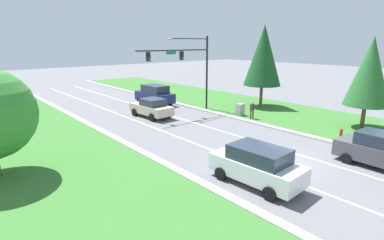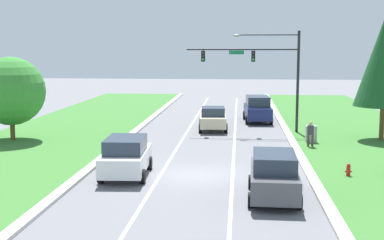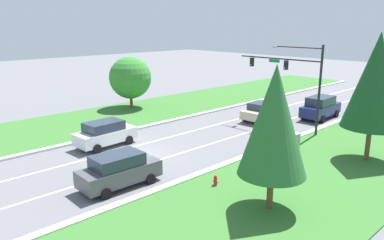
% 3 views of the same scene
% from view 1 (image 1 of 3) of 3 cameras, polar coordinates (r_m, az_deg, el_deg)
% --- Properties ---
extents(ground_plane, '(160.00, 160.00, 0.00)m').
position_cam_1_polar(ground_plane, '(18.62, 17.39, -7.80)').
color(ground_plane, slate).
extents(curb_strip_right, '(0.50, 90.00, 0.15)m').
position_cam_1_polar(curb_strip_right, '(23.34, 24.97, -3.78)').
color(curb_strip_right, beige).
rests_on(curb_strip_right, ground_plane).
extents(curb_strip_left, '(0.50, 90.00, 0.15)m').
position_cam_1_polar(curb_strip_left, '(14.50, 4.86, -13.43)').
color(curb_strip_left, beige).
rests_on(curb_strip_left, ground_plane).
extents(grass_verge_right, '(10.00, 90.00, 0.08)m').
position_cam_1_polar(grass_verge_right, '(28.06, 29.57, -1.47)').
color(grass_verge_right, '#38702D').
rests_on(grass_verge_right, ground_plane).
extents(grass_verge_left, '(10.00, 90.00, 0.08)m').
position_cam_1_polar(grass_verge_left, '(11.93, -14.64, -20.87)').
color(grass_verge_left, '#38702D').
rests_on(grass_verge_left, ground_plane).
extents(lane_stripe_inner_left, '(0.14, 81.00, 0.01)m').
position_cam_1_polar(lane_stripe_inner_left, '(17.22, 14.10, -9.40)').
color(lane_stripe_inner_left, white).
rests_on(lane_stripe_inner_left, ground_plane).
extents(lane_stripe_inner_right, '(0.14, 81.00, 0.01)m').
position_cam_1_polar(lane_stripe_inner_right, '(20.07, 20.20, -6.38)').
color(lane_stripe_inner_right, white).
rests_on(lane_stripe_inner_right, ground_plane).
extents(traffic_signal_mast, '(8.31, 0.41, 7.52)m').
position_cam_1_polar(traffic_signal_mast, '(29.48, -0.66, 11.03)').
color(traffic_signal_mast, black).
rests_on(traffic_signal_mast, ground_plane).
extents(graphite_suv, '(2.22, 4.80, 1.96)m').
position_cam_1_polar(graphite_suv, '(19.96, 32.62, -4.93)').
color(graphite_suv, '#4C4C51').
rests_on(graphite_suv, ground_plane).
extents(white_suv, '(2.41, 4.76, 1.95)m').
position_cam_1_polar(white_suv, '(15.30, 12.29, -8.31)').
color(white_suv, white).
rests_on(white_suv, ground_plane).
extents(champagne_sedan, '(2.34, 4.68, 1.80)m').
position_cam_1_polar(champagne_sedan, '(28.50, -7.69, 2.35)').
color(champagne_sedan, beige).
rests_on(champagne_sedan, ground_plane).
extents(navy_suv, '(2.45, 5.20, 2.22)m').
position_cam_1_polar(navy_suv, '(34.39, -7.12, 4.84)').
color(navy_suv, navy).
rests_on(navy_suv, ground_plane).
extents(utility_cabinet, '(0.70, 0.60, 1.18)m').
position_cam_1_polar(utility_cabinet, '(29.15, 9.17, 1.93)').
color(utility_cabinet, '#9E9E99').
rests_on(utility_cabinet, ground_plane).
extents(pedestrian, '(0.42, 0.31, 1.69)m').
position_cam_1_polar(pedestrian, '(27.88, 11.36, 1.98)').
color(pedestrian, '#42382D').
rests_on(pedestrian, ground_plane).
extents(fire_hydrant, '(0.34, 0.20, 0.70)m').
position_cam_1_polar(fire_hydrant, '(24.92, 26.52, -2.20)').
color(fire_hydrant, red).
rests_on(fire_hydrant, ground_plane).
extents(conifer_near_right_tree, '(3.94, 3.94, 8.70)m').
position_cam_1_polar(conifer_near_right_tree, '(33.12, 13.43, 11.85)').
color(conifer_near_right_tree, brown).
rests_on(conifer_near_right_tree, ground_plane).
extents(conifer_far_right_tree, '(3.40, 3.40, 7.37)m').
position_cam_1_polar(conifer_far_right_tree, '(27.65, 30.76, 7.91)').
color(conifer_far_right_tree, brown).
rests_on(conifer_far_right_tree, ground_plane).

